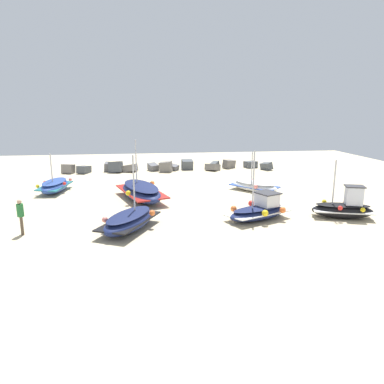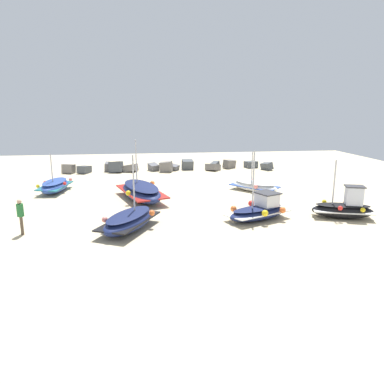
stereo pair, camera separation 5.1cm
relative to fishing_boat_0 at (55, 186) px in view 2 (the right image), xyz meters
name	(u,v)px [view 2 (the right image)]	position (x,y,z in m)	size (l,w,h in m)	color
ground_plane	(183,198)	(9.04, -2.96, -0.46)	(49.54, 49.54, 0.00)	beige
fishing_boat_0	(55,186)	(0.00, 0.00, 0.00)	(2.15, 3.86, 2.90)	#2D4C9E
fishing_boat_1	(129,221)	(5.66, -9.19, 0.02)	(3.29, 4.28, 3.72)	navy
fishing_boat_2	(344,208)	(17.38, -8.73, 0.11)	(3.47, 2.12, 3.24)	black
fishing_boat_3	(259,211)	(12.64, -8.34, 0.03)	(3.97, 2.94, 3.87)	navy
fishing_boat_4	(254,186)	(14.46, -1.64, -0.07)	(3.53, 3.77, 2.92)	white
fishing_boat_5	(141,191)	(6.22, -3.07, 0.09)	(3.63, 5.84, 3.94)	navy
person_walking	(21,214)	(0.57, -9.19, 0.55)	(0.32, 0.32, 1.75)	brown
breakwater_rocks	(168,167)	(8.73, 7.97, -0.07)	(20.24, 2.88, 1.28)	slate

